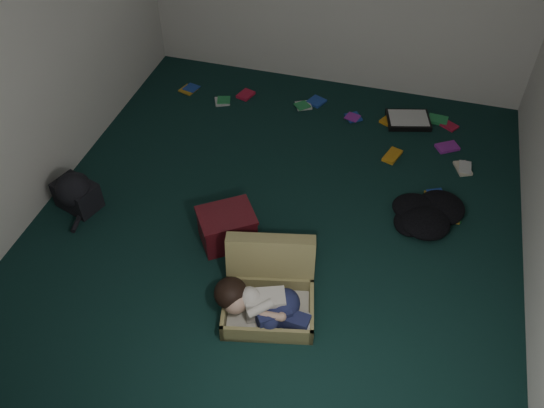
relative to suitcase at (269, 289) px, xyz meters
The scene contains 10 objects.
floor 0.83m from the suitcase, 101.63° to the left, with size 4.50×4.50×0.00m, color #0F2B28.
wall_front 1.86m from the suitcase, 96.53° to the right, with size 4.50×4.50×0.00m, color silver.
wall_left 2.58m from the suitcase, 159.63° to the left, with size 4.50×4.50×0.00m, color silver.
suitcase is the anchor object (origin of this frame).
person 0.17m from the suitcase, 92.47° to the right, with size 0.73×0.36×0.30m.
maroon_bin 0.70m from the suitcase, 135.28° to the left, with size 0.55×0.53×0.30m.
backpack 1.94m from the suitcase, 164.40° to the left, with size 0.45×0.36×0.27m, color black, non-canonical shape.
clothing_pile 1.57m from the suitcase, 48.81° to the left, with size 0.49×0.40×0.16m, color black, non-canonical shape.
paper_tray 2.63m from the suitcase, 73.53° to the left, with size 0.50×0.42×0.06m.
book_scatter 2.26m from the suitcase, 82.67° to the left, with size 3.12×1.55×0.02m.
Camera 1 is at (0.88, -3.25, 3.53)m, focal length 38.00 mm.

